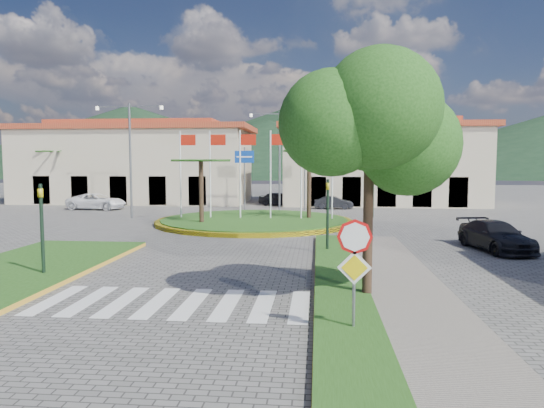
# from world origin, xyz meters

# --- Properties ---
(ground) EXTENTS (160.00, 160.00, 0.00)m
(ground) POSITION_xyz_m (0.00, 0.00, 0.00)
(ground) COLOR #5E5C59
(ground) RESTS_ON ground
(sidewalk_right) EXTENTS (4.00, 28.00, 0.15)m
(sidewalk_right) POSITION_xyz_m (6.00, 2.00, 0.07)
(sidewalk_right) COLOR gray
(sidewalk_right) RESTS_ON ground
(verge_right) EXTENTS (1.60, 28.00, 0.18)m
(verge_right) POSITION_xyz_m (4.80, 2.00, 0.09)
(verge_right) COLOR #254D16
(verge_right) RESTS_ON ground
(crosswalk) EXTENTS (8.00, 3.00, 0.01)m
(crosswalk) POSITION_xyz_m (0.00, 4.00, 0.01)
(crosswalk) COLOR silver
(crosswalk) RESTS_ON ground
(roundabout_island) EXTENTS (12.70, 12.70, 6.00)m
(roundabout_island) POSITION_xyz_m (0.00, 22.00, 0.17)
(roundabout_island) COLOR yellow
(roundabout_island) RESTS_ON ground
(stop_sign) EXTENTS (0.80, 0.11, 2.65)m
(stop_sign) POSITION_xyz_m (4.90, 1.96, 1.79)
(stop_sign) COLOR slate
(stop_sign) RESTS_ON ground
(deciduous_tree) EXTENTS (3.60, 3.60, 6.80)m
(deciduous_tree) POSITION_xyz_m (5.50, 5.00, 5.18)
(deciduous_tree) COLOR black
(deciduous_tree) RESTS_ON ground
(traffic_light_left) EXTENTS (0.15, 0.18, 3.20)m
(traffic_light_left) POSITION_xyz_m (-5.20, 6.50, 1.94)
(traffic_light_left) COLOR black
(traffic_light_left) RESTS_ON ground
(traffic_light_right) EXTENTS (0.15, 0.18, 3.20)m
(traffic_light_right) POSITION_xyz_m (4.50, 12.00, 1.94)
(traffic_light_right) COLOR black
(traffic_light_right) RESTS_ON ground
(traffic_light_far) EXTENTS (0.18, 0.15, 3.20)m
(traffic_light_far) POSITION_xyz_m (8.00, 26.00, 1.94)
(traffic_light_far) COLOR black
(traffic_light_far) RESTS_ON ground
(direction_sign_west) EXTENTS (1.60, 0.14, 5.20)m
(direction_sign_west) POSITION_xyz_m (-2.00, 30.97, 3.53)
(direction_sign_west) COLOR slate
(direction_sign_west) RESTS_ON ground
(direction_sign_east) EXTENTS (1.60, 0.14, 5.20)m
(direction_sign_east) POSITION_xyz_m (3.00, 30.97, 3.53)
(direction_sign_east) COLOR slate
(direction_sign_east) RESTS_ON ground
(street_lamp_centre) EXTENTS (4.80, 0.16, 8.00)m
(street_lamp_centre) POSITION_xyz_m (1.00, 30.00, 4.50)
(street_lamp_centre) COLOR slate
(street_lamp_centre) RESTS_ON ground
(street_lamp_west) EXTENTS (4.80, 0.16, 8.00)m
(street_lamp_west) POSITION_xyz_m (-9.00, 24.00, 4.50)
(street_lamp_west) COLOR slate
(street_lamp_west) RESTS_ON ground
(building_left) EXTENTS (23.32, 9.54, 8.05)m
(building_left) POSITION_xyz_m (-14.00, 38.00, 3.90)
(building_left) COLOR #C5B895
(building_left) RESTS_ON ground
(building_right) EXTENTS (19.08, 9.54, 8.05)m
(building_right) POSITION_xyz_m (10.00, 38.00, 3.90)
(building_right) COLOR #C5B895
(building_right) RESTS_ON ground
(hill_far_west) EXTENTS (140.00, 140.00, 22.00)m
(hill_far_west) POSITION_xyz_m (-55.00, 140.00, 11.00)
(hill_far_west) COLOR black
(hill_far_west) RESTS_ON ground
(hill_far_mid) EXTENTS (180.00, 180.00, 30.00)m
(hill_far_mid) POSITION_xyz_m (15.00, 160.00, 15.00)
(hill_far_mid) COLOR black
(hill_far_mid) RESTS_ON ground
(hill_near_back) EXTENTS (110.00, 110.00, 16.00)m
(hill_near_back) POSITION_xyz_m (-10.00, 130.00, 8.00)
(hill_near_back) COLOR black
(hill_near_back) RESTS_ON ground
(white_van) EXTENTS (4.94, 2.53, 1.34)m
(white_van) POSITION_xyz_m (-14.38, 30.00, 0.67)
(white_van) COLOR white
(white_van) RESTS_ON ground
(car_dark_a) EXTENTS (3.89, 2.57, 1.23)m
(car_dark_a) POSITION_xyz_m (0.50, 35.03, 0.61)
(car_dark_a) COLOR black
(car_dark_a) RESTS_ON ground
(car_dark_b) EXTENTS (3.32, 1.30, 1.08)m
(car_dark_b) POSITION_xyz_m (5.43, 32.38, 0.54)
(car_dark_b) COLOR black
(car_dark_b) RESTS_ON ground
(car_side_right) EXTENTS (2.64, 4.75, 1.30)m
(car_side_right) POSITION_xyz_m (12.00, 13.35, 0.65)
(car_side_right) COLOR black
(car_side_right) RESTS_ON ground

